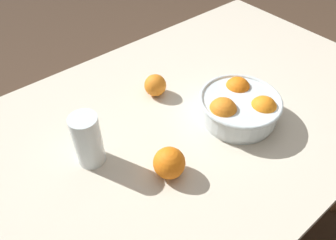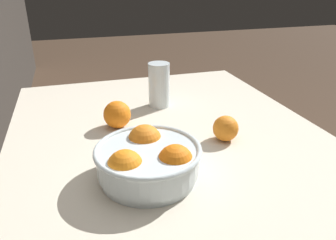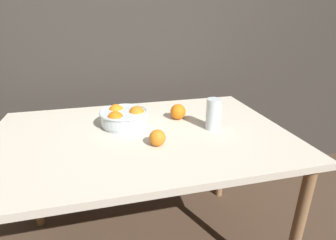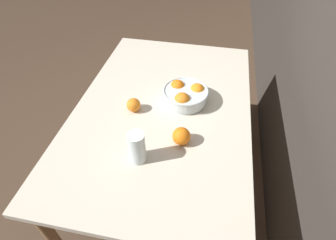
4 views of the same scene
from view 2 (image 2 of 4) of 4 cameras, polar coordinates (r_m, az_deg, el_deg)
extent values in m
cube|color=beige|center=(0.85, 2.74, -7.29)|extent=(1.39, 0.90, 0.03)
cylinder|color=#936B47|center=(1.68, 7.92, -5.38)|extent=(0.05, 0.05, 0.74)
cylinder|color=#936B47|center=(1.56, -19.66, -9.28)|extent=(0.05, 0.05, 0.74)
cylinder|color=silver|center=(0.76, -3.39, -9.41)|extent=(0.22, 0.22, 0.02)
cylinder|color=silver|center=(0.74, -3.46, -7.04)|extent=(0.23, 0.23, 0.06)
torus|color=silver|center=(0.72, -3.52, -5.17)|extent=(0.24, 0.24, 0.01)
sphere|color=orange|center=(0.78, -4.05, -3.75)|extent=(0.08, 0.08, 0.08)
sphere|color=orange|center=(0.69, -7.45, -8.28)|extent=(0.08, 0.08, 0.08)
sphere|color=orange|center=(0.70, 1.30, -7.40)|extent=(0.08, 0.08, 0.08)
cylinder|color=#F4A314|center=(1.13, -1.55, 5.03)|extent=(0.06, 0.06, 0.11)
cylinder|color=silver|center=(1.12, -1.57, 6.11)|extent=(0.07, 0.07, 0.15)
sphere|color=orange|center=(0.92, 9.99, -1.44)|extent=(0.07, 0.07, 0.07)
sphere|color=orange|center=(0.99, -8.84, 0.96)|extent=(0.08, 0.08, 0.08)
camera|label=1|loc=(1.28, -34.89, 32.37)|focal=35.00mm
camera|label=3|loc=(1.47, 55.80, 18.13)|focal=28.00mm
camera|label=4|loc=(1.75, -20.27, 39.19)|focal=28.00mm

